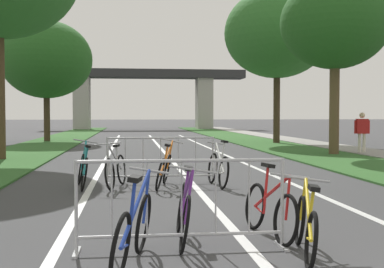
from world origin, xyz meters
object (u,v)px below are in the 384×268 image
Objects in this scene: crowd_barrier_second at (161,161)px; bicycle_orange_4 at (164,170)px; tree_left_pine_far at (46,60)px; bicycle_white_1 at (218,169)px; crowd_barrier_nearest at (182,205)px; bicycle_red_3 at (270,209)px; tree_right_oak_near at (277,33)px; bicycle_yellow_7 at (306,226)px; bicycle_teal_6 at (83,170)px; bicycle_silver_5 at (116,170)px; bicycle_blue_2 at (134,230)px; bicycle_purple_0 at (184,211)px; pedestrian_with_backpack at (362,129)px; tree_right_cypress_far at (335,23)px.

bicycle_orange_4 is at bearing -86.08° from crowd_barrier_second.
tree_left_pine_far reaches higher than bicycle_white_1.
crowd_barrier_nearest is 1.28m from bicycle_red_3.
tree_right_oak_near is (12.40, -3.31, 1.19)m from tree_left_pine_far.
crowd_barrier_second is 6.13m from bicycle_yellow_7.
crowd_barrier_nearest reaches higher than bicycle_yellow_7.
crowd_barrier_nearest reaches higher than bicycle_teal_6.
tree_left_pine_far is 2.82× the size of crowd_barrier_second.
tree_right_oak_near is 18.11m from bicycle_silver_5.
crowd_barrier_nearest is 5.02m from bicycle_orange_4.
crowd_barrier_nearest is at bearing 59.76° from bicycle_blue_2.
bicycle_teal_6 is (-1.57, 5.11, -0.13)m from crowd_barrier_nearest.
bicycle_yellow_7 is (2.89, -5.53, -0.05)m from bicycle_teal_6.
bicycle_white_1 reaches higher than bicycle_blue_2.
bicycle_white_1 is at bearing -22.34° from crowd_barrier_second.
pedestrian_with_backpack is (8.32, 12.71, 0.61)m from bicycle_purple_0.
tree_right_cypress_far reaches higher than bicycle_yellow_7.
bicycle_red_3 is (1.17, 0.49, -0.17)m from crowd_barrier_nearest.
bicycle_white_1 reaches higher than bicycle_purple_0.
pedestrian_with_backpack reaches higher than bicycle_silver_5.
bicycle_blue_2 reaches higher than bicycle_red_3.
crowd_barrier_second is 1.51× the size of bicycle_silver_5.
pedestrian_with_backpack is at bearing 55.88° from bicycle_orange_4.
crowd_barrier_second is (-7.02, -14.85, -5.30)m from tree_right_oak_near.
pedestrian_with_backpack is at bearing -119.69° from bicycle_purple_0.
crowd_barrier_nearest reaches higher than bicycle_blue_2.
tree_right_cypress_far is 3.93× the size of bicycle_teal_6.
bicycle_orange_4 is 1.11× the size of bicycle_yellow_7.
bicycle_purple_0 reaches higher than bicycle_blue_2.
tree_right_oak_near is 4.67× the size of bicycle_orange_4.
bicycle_silver_5 reaches higher than bicycle_yellow_7.
crowd_barrier_second is at bearing -142.45° from bicycle_silver_5.
pedestrian_with_backpack is at bearing 69.15° from bicycle_blue_2.
tree_left_pine_far is 4.19× the size of pedestrian_with_backpack.
bicycle_red_3 is at bearing 112.21° from bicycle_yellow_7.
crowd_barrier_second is 1.09m from bicycle_silver_5.
bicycle_white_1 is 10.69m from pedestrian_with_backpack.
tree_right_cypress_far is at bearing -41.47° from tree_left_pine_far.
bicycle_blue_2 is 2.03m from bicycle_red_3.
tree_right_oak_near is at bearing 64.69° from crowd_barrier_second.
bicycle_orange_4 reaches higher than bicycle_blue_2.
crowd_barrier_nearest is at bearing -109.12° from bicycle_white_1.
tree_right_oak_near is 3.39× the size of crowd_barrier_second.
crowd_barrier_nearest reaches higher than bicycle_white_1.
bicycle_red_3 is 0.92× the size of bicycle_teal_6.
tree_left_pine_far is at bearing 117.64° from bicycle_orange_4.
pedestrian_with_backpack is (8.93, 13.68, 0.61)m from bicycle_blue_2.
tree_right_cypress_far is 11.01m from crowd_barrier_second.
bicycle_silver_5 is at bearing -74.03° from bicycle_red_3.
bicycle_orange_4 is at bearing -114.36° from tree_right_oak_near.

